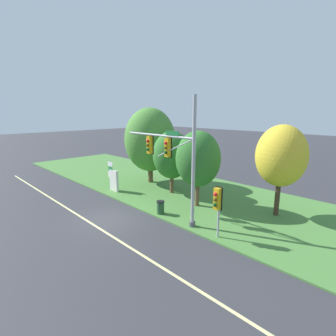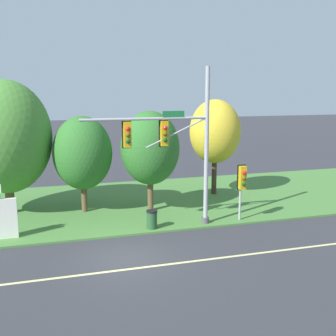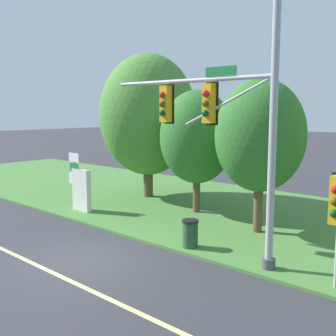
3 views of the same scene
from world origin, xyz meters
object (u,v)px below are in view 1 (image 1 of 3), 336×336
object	(u,v)px
route_sign_post	(111,172)
tree_behind_signpost	(198,159)
traffic_signal_mast	(174,155)
info_kiosk	(114,181)
tree_nearest_road	(150,140)
pedestrian_signal_near_kerb	(217,202)
tree_left_of_mast	(172,155)
tree_mid_verge	(281,156)
trash_bin	(161,207)

from	to	relation	value
route_sign_post	tree_behind_signpost	world-z (taller)	tree_behind_signpost
traffic_signal_mast	info_kiosk	size ratio (longest dim) A/B	4.21
tree_nearest_road	tree_behind_signpost	world-z (taller)	tree_nearest_road
pedestrian_signal_near_kerb	route_sign_post	world-z (taller)	pedestrian_signal_near_kerb
tree_left_of_mast	tree_behind_signpost	xyz separation A→B (m)	(3.66, -0.90, 0.25)
traffic_signal_mast	pedestrian_signal_near_kerb	bearing A→B (deg)	-3.00
route_sign_post	tree_left_of_mast	world-z (taller)	tree_left_of_mast
tree_nearest_road	tree_mid_verge	distance (m)	12.72
pedestrian_signal_near_kerb	tree_mid_verge	distance (m)	6.18
traffic_signal_mast	tree_left_of_mast	bearing A→B (deg)	136.76
info_kiosk	trash_bin	size ratio (longest dim) A/B	2.04
traffic_signal_mast	info_kiosk	distance (m)	8.85
traffic_signal_mast	tree_nearest_road	distance (m)	9.60
traffic_signal_mast	route_sign_post	bearing A→B (deg)	176.48
pedestrian_signal_near_kerb	info_kiosk	xyz separation A→B (m)	(-11.75, 0.76, -1.22)
pedestrian_signal_near_kerb	tree_behind_signpost	bearing A→B (deg)	141.84
pedestrian_signal_near_kerb	tree_nearest_road	size ratio (longest dim) A/B	0.40
tree_nearest_road	trash_bin	world-z (taller)	tree_nearest_road
route_sign_post	tree_mid_verge	distance (m)	14.23
trash_bin	pedestrian_signal_near_kerb	bearing A→B (deg)	-1.59
pedestrian_signal_near_kerb	tree_behind_signpost	size ratio (longest dim) A/B	0.53
tree_left_of_mast	tree_nearest_road	bearing A→B (deg)	166.65
route_sign_post	trash_bin	xyz separation A→B (m)	(7.34, -0.58, -1.20)
tree_behind_signpost	route_sign_post	bearing A→B (deg)	-162.61
tree_nearest_road	info_kiosk	distance (m)	5.48
route_sign_post	trash_bin	bearing A→B (deg)	-4.53
tree_nearest_road	pedestrian_signal_near_kerb	bearing A→B (deg)	-23.32
pedestrian_signal_near_kerb	tree_left_of_mast	size ratio (longest dim) A/B	0.55
pedestrian_signal_near_kerb	tree_left_of_mast	xyz separation A→B (m)	(-7.79, 4.14, 1.20)
tree_nearest_road	tree_left_of_mast	world-z (taller)	tree_nearest_road
route_sign_post	tree_nearest_road	world-z (taller)	tree_nearest_road
traffic_signal_mast	pedestrian_signal_near_kerb	size ratio (longest dim) A/B	2.66
traffic_signal_mast	tree_left_of_mast	world-z (taller)	traffic_signal_mast
pedestrian_signal_near_kerb	route_sign_post	distance (m)	12.22
pedestrian_signal_near_kerb	tree_nearest_road	distance (m)	13.05
pedestrian_signal_near_kerb	trash_bin	bearing A→B (deg)	178.41
pedestrian_signal_near_kerb	route_sign_post	size ratio (longest dim) A/B	1.13
tree_left_of_mast	tree_behind_signpost	distance (m)	3.78
tree_left_of_mast	pedestrian_signal_near_kerb	bearing A→B (deg)	-27.99
tree_left_of_mast	tree_mid_verge	world-z (taller)	tree_mid_verge
trash_bin	tree_nearest_road	bearing A→B (deg)	144.58
tree_nearest_road	tree_left_of_mast	bearing A→B (deg)	-13.35
traffic_signal_mast	route_sign_post	distance (m)	9.02
route_sign_post	trash_bin	distance (m)	7.47
route_sign_post	tree_nearest_road	bearing A→B (deg)	85.22
pedestrian_signal_near_kerb	tree_mid_verge	xyz separation A→B (m)	(0.87, 5.79, 1.98)
tree_left_of_mast	tree_behind_signpost	world-z (taller)	tree_behind_signpost
pedestrian_signal_near_kerb	traffic_signal_mast	bearing A→B (deg)	177.00
traffic_signal_mast	route_sign_post	world-z (taller)	traffic_signal_mast
pedestrian_signal_near_kerb	tree_left_of_mast	bearing A→B (deg)	152.01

